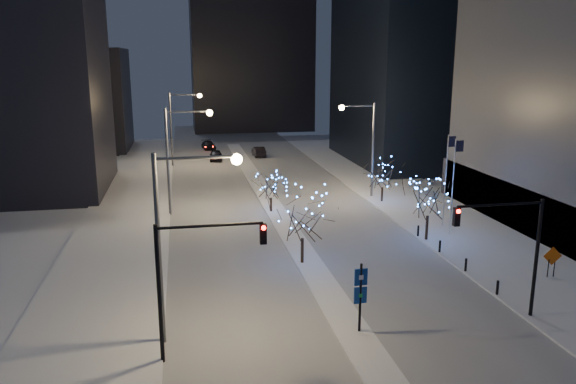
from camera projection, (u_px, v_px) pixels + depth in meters
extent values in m
plane|color=silver|center=(359.00, 343.00, 29.18)|extent=(160.00, 160.00, 0.00)
cube|color=#A2A6B0|center=(263.00, 191.00, 62.62)|extent=(20.00, 130.00, 0.02)
cube|color=silver|center=(270.00, 201.00, 57.83)|extent=(2.00, 80.00, 0.15)
cube|color=silver|center=(449.00, 220.00, 51.01)|extent=(10.00, 90.00, 0.15)
cube|color=silver|center=(119.00, 239.00, 45.72)|extent=(8.00, 90.00, 0.15)
cube|color=black|center=(69.00, 100.00, 89.47)|extent=(18.00, 16.00, 16.00)
cube|color=black|center=(250.00, 25.00, 113.32)|extent=(24.00, 14.00, 42.00)
cylinder|color=#595E66|center=(159.00, 251.00, 28.11)|extent=(0.24, 0.24, 10.00)
cylinder|color=#595E66|center=(196.00, 158.00, 27.39)|extent=(4.00, 0.16, 0.16)
sphere|color=#F2C179|center=(237.00, 159.00, 27.79)|extent=(0.56, 0.56, 0.56)
cylinder|color=#595E66|center=(168.00, 163.00, 52.00)|extent=(0.24, 0.24, 10.00)
cylinder|color=#595E66|center=(188.00, 112.00, 51.28)|extent=(4.00, 0.16, 0.16)
sphere|color=#F2C179|center=(210.00, 113.00, 51.67)|extent=(0.56, 0.56, 0.56)
cylinder|color=#595E66|center=(171.00, 130.00, 75.89)|extent=(0.24, 0.24, 10.00)
cylinder|color=#595E66|center=(185.00, 95.00, 75.16)|extent=(4.00, 0.16, 0.16)
sphere|color=#F2C179|center=(200.00, 96.00, 75.56)|extent=(0.56, 0.56, 0.56)
cylinder|color=#595E66|center=(373.00, 151.00, 58.70)|extent=(0.24, 0.24, 10.00)
cylinder|color=#595E66|center=(358.00, 106.00, 57.29)|extent=(3.50, 0.16, 0.16)
sphere|color=#F2C179|center=(342.00, 108.00, 57.00)|extent=(0.56, 0.56, 0.56)
cylinder|color=black|center=(159.00, 295.00, 26.55)|extent=(0.20, 0.20, 7.00)
cylinder|color=black|center=(210.00, 226.00, 26.24)|extent=(5.00, 0.14, 0.14)
cube|color=black|center=(263.00, 234.00, 26.82)|extent=(0.32, 0.28, 1.00)
sphere|color=#FF0C05|center=(264.00, 228.00, 26.57)|extent=(0.22, 0.22, 0.22)
cylinder|color=black|center=(536.00, 260.00, 31.24)|extent=(0.20, 0.20, 7.00)
cylinder|color=black|center=(500.00, 205.00, 30.02)|extent=(5.00, 0.14, 0.14)
cube|color=black|center=(457.00, 217.00, 29.69)|extent=(0.32, 0.28, 1.00)
sphere|color=#FF0C05|center=(459.00, 211.00, 29.44)|extent=(0.22, 0.22, 0.22)
cylinder|color=silver|center=(453.00, 187.00, 45.88)|extent=(0.10, 0.10, 8.00)
cube|color=black|center=(460.00, 146.00, 45.16)|extent=(0.70, 0.03, 0.90)
cylinder|color=silver|center=(446.00, 181.00, 48.38)|extent=(0.10, 0.10, 8.00)
cube|color=black|center=(452.00, 142.00, 47.66)|extent=(0.70, 0.03, 0.90)
cylinder|color=black|center=(497.00, 288.00, 34.73)|extent=(0.16, 0.16, 0.90)
cylinder|color=black|center=(466.00, 265.00, 38.55)|extent=(0.16, 0.16, 0.90)
cylinder|color=black|center=(440.00, 246.00, 42.37)|extent=(0.16, 0.16, 0.90)
cylinder|color=black|center=(418.00, 231.00, 46.19)|extent=(0.16, 0.16, 0.90)
imported|color=black|center=(216.00, 155.00, 81.35)|extent=(2.04, 4.47, 1.49)
imported|color=black|center=(259.00, 151.00, 84.86)|extent=(1.73, 4.50, 1.46)
imported|color=black|center=(209.00, 145.00, 91.43)|extent=(2.36, 4.74, 1.32)
cylinder|color=black|center=(302.00, 250.00, 40.12)|extent=(0.22, 0.22, 1.80)
cylinder|color=black|center=(271.00, 205.00, 53.68)|extent=(0.22, 0.22, 1.32)
cylinder|color=black|center=(427.00, 228.00, 45.23)|extent=(0.22, 0.22, 1.97)
cylinder|color=black|center=(382.00, 194.00, 57.48)|extent=(0.22, 0.22, 1.43)
cylinder|color=black|center=(360.00, 299.00, 29.73)|extent=(0.14, 0.14, 3.98)
cube|color=navy|center=(361.00, 277.00, 29.44)|extent=(0.71, 0.14, 0.91)
cube|color=navy|center=(360.00, 295.00, 29.68)|extent=(0.71, 0.14, 0.91)
cylinder|color=black|center=(548.00, 268.00, 37.45)|extent=(0.07, 0.07, 1.25)
cylinder|color=black|center=(554.00, 268.00, 37.54)|extent=(0.07, 0.07, 1.25)
cube|color=#DD5A0B|center=(553.00, 256.00, 37.30)|extent=(1.28, 0.18, 1.28)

